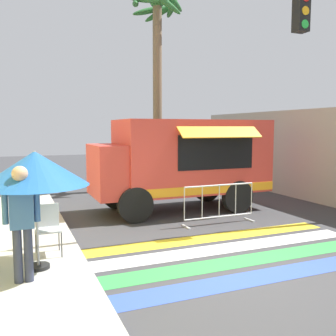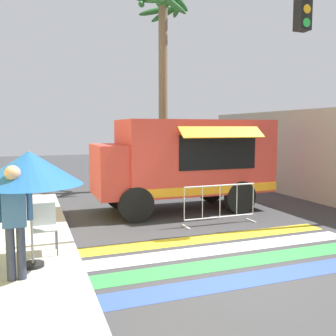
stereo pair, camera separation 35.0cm
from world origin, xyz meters
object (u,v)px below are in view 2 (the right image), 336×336
food_truck (182,159)px  barricade_front (220,205)px  vendor_person (14,215)px  palm_tree (163,55)px  patio_umbrella (29,168)px  folding_chair (44,223)px  traffic_signal_pole (323,57)px

food_truck → barricade_front: (0.29, -1.87, -1.03)m
vendor_person → palm_tree: 10.64m
patio_umbrella → folding_chair: bearing=73.2°
traffic_signal_pole → vendor_person: traffic_signal_pole is taller
folding_chair → palm_tree: bearing=49.9°
traffic_signal_pole → folding_chair: (-6.50, -0.19, -3.45)m
palm_tree → barricade_front: bearing=-95.0°
palm_tree → folding_chair: bearing=-124.5°
patio_umbrella → vendor_person: 0.84m
food_truck → folding_chair: bearing=-142.6°
barricade_front → palm_tree: bearing=85.0°
folding_chair → food_truck: bearing=31.8°
vendor_person → palm_tree: bearing=49.3°
food_truck → vendor_person: 6.22m
folding_chair → palm_tree: 9.72m
palm_tree → patio_umbrella: bearing=-123.1°
vendor_person → barricade_front: size_ratio=0.87×
food_truck → traffic_signal_pole: 4.62m
food_truck → vendor_person: (-4.49, -4.29, -0.37)m
folding_chair → palm_tree: size_ratio=0.12×
traffic_signal_pole → patio_umbrella: (-6.72, -0.90, -2.35)m
patio_umbrella → barricade_front: (4.54, 1.94, -1.30)m
traffic_signal_pole → barricade_front: bearing=154.6°
folding_chair → barricade_front: (4.33, 1.22, -0.20)m
traffic_signal_pole → folding_chair: 7.37m
food_truck → barricade_front: food_truck is taller
food_truck → palm_tree: 5.53m
food_truck → folding_chair: size_ratio=5.72×
traffic_signal_pole → barricade_front: (-2.18, 1.03, -3.66)m
patio_umbrella → traffic_signal_pole: bearing=7.7°
vendor_person → barricade_front: 5.40m
traffic_signal_pole → patio_umbrella: size_ratio=3.11×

